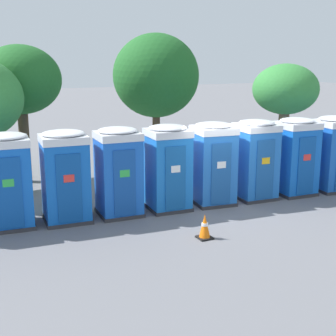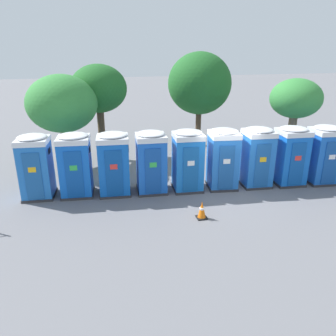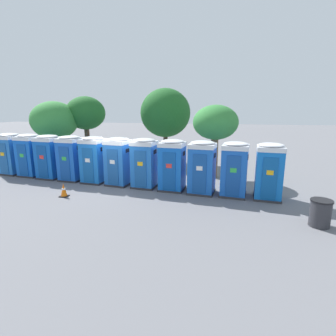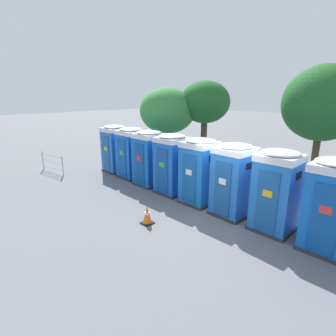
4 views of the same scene
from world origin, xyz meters
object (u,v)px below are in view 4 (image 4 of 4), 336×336
portapotty_2 (149,158)px  portapotty_4 (199,171)px  portapotty_0 (115,148)px  portapotty_1 (131,153)px  traffic_cone (147,215)px  street_tree_3 (323,104)px  portapotty_3 (172,164)px  portapotty_5 (233,180)px  portapotty_7 (332,206)px  street_tree_1 (167,111)px  street_tree_2 (205,103)px  event_barrier (52,162)px  portapotty_6 (276,191)px

portapotty_2 → portapotty_4: bearing=-5.8°
portapotty_0 → portapotty_1: 1.50m
traffic_cone → street_tree_3: bearing=72.2°
portapotty_3 → portapotty_0: bearing=173.2°
portapotty_5 → portapotty_3: bearing=174.4°
portapotty_7 → street_tree_1: bearing=155.4°
portapotty_4 → street_tree_3: (2.59, 6.29, 2.40)m
portapotty_0 → portapotty_5: 7.48m
street_tree_2 → street_tree_3: size_ratio=0.90×
street_tree_1 → event_barrier: 7.04m
portapotty_7 → traffic_cone: size_ratio=3.97×
portapotty_3 → traffic_cone: size_ratio=3.97×
portapotty_1 → portapotty_2: bearing=-8.7°
portapotty_1 → portapotty_3: 2.99m
portapotty_6 → event_barrier: (-11.35, -1.46, -0.72)m
traffic_cone → portapotty_4: bearing=84.5°
portapotty_4 → street_tree_1: 6.55m
portapotty_4 → event_barrier: portapotty_4 is taller
portapotty_3 → portapotty_7: 5.98m
portapotty_6 → portapotty_7: bearing=-6.9°
portapotty_1 → portapotty_7: (8.92, -0.97, 0.00)m
street_tree_3 → portapotty_1: bearing=-140.7°
portapotty_1 → event_barrier: (-3.91, -2.25, -0.72)m
portapotty_7 → portapotty_1: bearing=173.8°
portapotty_1 → traffic_cone: 5.31m
portapotty_4 → portapotty_6: size_ratio=1.00×
portapotty_2 → portapotty_3: bearing=-5.6°
portapotty_0 → street_tree_1: bearing=72.6°
portapotty_3 → portapotty_4: bearing=-6.0°
street_tree_3 → portapotty_0: bearing=-146.7°
portapotty_0 → portapotty_3: (4.46, -0.53, -0.00)m
street_tree_1 → event_barrier: bearing=-121.5°
portapotty_5 → event_barrier: 10.01m
portapotty_4 → event_barrier: bearing=-168.4°
portapotty_0 → traffic_cone: bearing=-29.6°
portapotty_0 → portapotty_7: same height
street_tree_3 → traffic_cone: size_ratio=8.53×
portapotty_1 → event_barrier: portapotty_1 is taller
portapotty_0 → portapotty_5: size_ratio=1.00×
portapotty_2 → traffic_cone: portapotty_2 is taller
portapotty_5 → street_tree_2: street_tree_2 is taller
portapotty_4 → street_tree_3: size_ratio=0.47×
street_tree_2 → event_barrier: 9.12m
portapotty_2 → street_tree_1: (-1.97, 3.56, 1.87)m
portapotty_7 → portapotty_0: bearing=173.8°
street_tree_1 → street_tree_3: size_ratio=0.83×
portapotty_6 → street_tree_3: bearing=93.4°
street_tree_1 → traffic_cone: 8.45m
portapotty_1 → street_tree_1: (-0.49, 3.33, 1.87)m
portapotty_3 → portapotty_6: 4.49m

